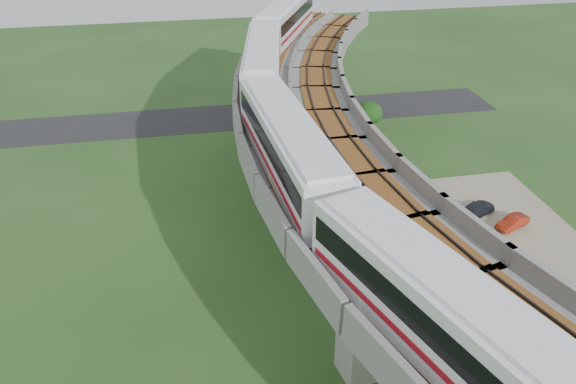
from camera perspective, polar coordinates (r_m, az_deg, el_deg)
name	(u,v)px	position (r m, az deg, el deg)	size (l,w,h in m)	color
ground	(305,267)	(42.49, 1.70, -7.66)	(160.00, 160.00, 0.00)	#25441B
dirt_lot	(490,262)	(45.66, 19.81, -6.67)	(18.00, 26.00, 0.04)	gray
asphalt_road	(251,115)	(68.27, -3.76, 7.77)	(60.00, 8.00, 0.03)	#232326
viaduct	(362,155)	(38.55, 7.50, 3.74)	(19.58, 73.98, 11.40)	#99968E
metro_train	(305,100)	(38.59, 1.75, 9.31)	(11.79, 61.28, 3.64)	white
fence	(428,245)	(44.82, 14.03, -5.23)	(3.87, 38.73, 1.50)	#2D382D
tree_0	(369,113)	(62.94, 8.22, 7.95)	(2.99, 2.99, 3.77)	#382314
tree_1	(360,138)	(56.63, 7.36, 5.46)	(2.87, 2.87, 3.78)	#382314
tree_2	(358,162)	(52.32, 7.08, 3.05)	(2.23, 2.23, 3.32)	#382314
tree_3	(367,197)	(47.84, 8.03, -0.55)	(2.74, 2.74, 2.99)	#382314
tree_4	(395,248)	(42.29, 10.77, -5.58)	(2.14, 2.14, 2.63)	#382314
tree_5	(441,315)	(37.22, 15.33, -11.99)	(2.26, 2.26, 2.71)	#382314
tree_6	(503,359)	(34.82, 20.96, -15.53)	(2.57, 2.57, 3.38)	#382314
car_white	(457,313)	(39.36, 16.75, -11.68)	(1.40, 3.47, 1.18)	silver
car_red	(513,222)	(50.07, 21.86, -2.85)	(1.09, 3.12, 1.03)	maroon
car_dark	(477,209)	(50.80, 18.65, -1.63)	(1.58, 3.88, 1.13)	black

